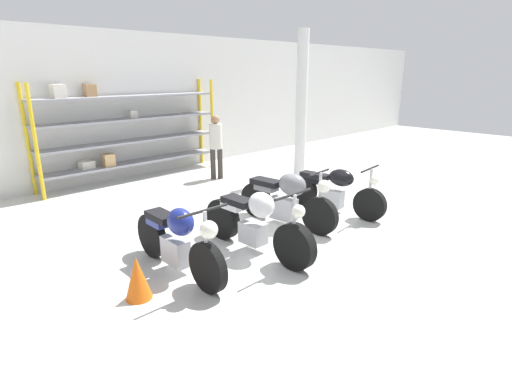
# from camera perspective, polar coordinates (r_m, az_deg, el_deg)

# --- Properties ---
(ground_plane) EXTENTS (30.00, 30.00, 0.00)m
(ground_plane) POSITION_cam_1_polar(r_m,az_deg,el_deg) (6.64, 2.43, -6.51)
(ground_plane) COLOR silver
(back_wall) EXTENTS (30.00, 0.08, 3.60)m
(back_wall) POSITION_cam_1_polar(r_m,az_deg,el_deg) (10.63, -19.77, 11.38)
(back_wall) COLOR silver
(back_wall) RESTS_ON ground_plane
(shelving_rack) EXTENTS (4.68, 0.63, 2.42)m
(shelving_rack) POSITION_cam_1_polar(r_m,az_deg,el_deg) (10.43, -17.91, 8.49)
(shelving_rack) COLOR gold
(shelving_rack) RESTS_ON ground_plane
(support_pillar) EXTENTS (0.28, 0.28, 3.60)m
(support_pillar) POSITION_cam_1_polar(r_m,az_deg,el_deg) (10.11, 6.49, 12.01)
(support_pillar) COLOR silver
(support_pillar) RESTS_ON ground_plane
(motorcycle_blue) EXTENTS (0.72, 2.02, 1.07)m
(motorcycle_blue) POSITION_cam_1_polar(r_m,az_deg,el_deg) (5.44, -11.13, -6.68)
(motorcycle_blue) COLOR black
(motorcycle_blue) RESTS_ON ground_plane
(motorcycle_white) EXTENTS (0.72, 2.19, 1.09)m
(motorcycle_white) POSITION_cam_1_polar(r_m,az_deg,el_deg) (5.94, -0.04, -4.45)
(motorcycle_white) COLOR black
(motorcycle_white) RESTS_ON ground_plane
(motorcycle_grey) EXTENTS (0.57, 2.04, 1.08)m
(motorcycle_grey) POSITION_cam_1_polar(r_m,az_deg,el_deg) (7.02, 4.42, -0.85)
(motorcycle_grey) COLOR black
(motorcycle_grey) RESTS_ON ground_plane
(motorcycle_black) EXTENTS (0.69, 2.06, 0.99)m
(motorcycle_black) POSITION_cam_1_polar(r_m,az_deg,el_deg) (7.82, 11.13, 0.23)
(motorcycle_black) COLOR black
(motorcycle_black) RESTS_ON ground_plane
(person_browsing) EXTENTS (0.45, 0.45, 1.61)m
(person_browsing) POSITION_cam_1_polar(r_m,az_deg,el_deg) (10.09, -5.74, 7.11)
(person_browsing) COLOR #38332D
(person_browsing) RESTS_ON ground_plane
(traffic_cone) EXTENTS (0.32, 0.32, 0.55)m
(traffic_cone) POSITION_cam_1_polar(r_m,az_deg,el_deg) (5.06, -16.58, -11.64)
(traffic_cone) COLOR orange
(traffic_cone) RESTS_ON ground_plane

